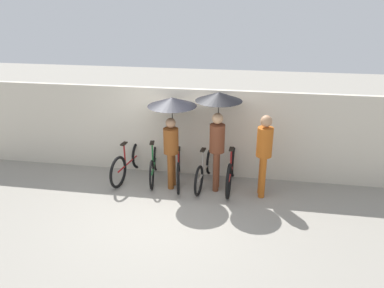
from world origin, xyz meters
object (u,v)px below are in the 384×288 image
at_px(parked_bicycle_2, 179,166).
at_px(parked_bicycle_3, 205,169).
at_px(parked_bicycle_0, 129,162).
at_px(pedestrian_trailing, 264,150).
at_px(pedestrian_center, 218,115).
at_px(pedestrian_leading, 172,117).
at_px(parked_bicycle_4, 231,170).
at_px(parked_bicycle_1, 154,164).

distance_m(parked_bicycle_2, parked_bicycle_3, 0.59).
distance_m(parked_bicycle_0, pedestrian_trailing, 3.11).
distance_m(parked_bicycle_3, pedestrian_center, 1.34).
bearing_deg(parked_bicycle_2, pedestrian_leading, 142.53).
bearing_deg(parked_bicycle_4, pedestrian_leading, 99.26).
bearing_deg(parked_bicycle_2, parked_bicycle_1, 75.24).
bearing_deg(parked_bicycle_2, parked_bicycle_3, -99.84).
height_order(parked_bicycle_2, pedestrian_leading, pedestrian_leading).
relative_size(parked_bicycle_0, parked_bicycle_2, 1.00).
height_order(parked_bicycle_1, pedestrian_trailing, pedestrian_trailing).
bearing_deg(pedestrian_leading, parked_bicycle_0, 171.22).
bearing_deg(pedestrian_center, parked_bicycle_3, 153.52).
relative_size(parked_bicycle_0, parked_bicycle_1, 1.11).
bearing_deg(parked_bicycle_1, pedestrian_trailing, -108.16).
distance_m(parked_bicycle_2, pedestrian_trailing, 1.99).
xyz_separation_m(parked_bicycle_2, pedestrian_center, (0.87, -0.13, 1.29)).
height_order(parked_bicycle_2, parked_bicycle_4, parked_bicycle_4).
bearing_deg(parked_bicycle_3, parked_bicycle_2, 96.11).
bearing_deg(pedestrian_trailing, parked_bicycle_0, 168.38).
xyz_separation_m(parked_bicycle_2, parked_bicycle_4, (1.18, -0.02, 0.02)).
bearing_deg(pedestrian_trailing, parked_bicycle_2, 165.33).
distance_m(pedestrian_leading, pedestrian_center, 0.97).
relative_size(parked_bicycle_0, pedestrian_center, 0.83).
bearing_deg(pedestrian_trailing, parked_bicycle_4, 150.44).
bearing_deg(parked_bicycle_1, parked_bicycle_3, -101.41).
distance_m(parked_bicycle_2, parked_bicycle_4, 1.18).
bearing_deg(parked_bicycle_0, parked_bicycle_1, -82.05).
xyz_separation_m(parked_bicycle_0, pedestrian_center, (2.04, -0.18, 1.28)).
bearing_deg(parked_bicycle_0, pedestrian_trailing, -89.15).
xyz_separation_m(parked_bicycle_4, pedestrian_leading, (-1.28, -0.16, 1.19)).
height_order(parked_bicycle_0, parked_bicycle_3, parked_bicycle_0).
distance_m(parked_bicycle_1, pedestrian_trailing, 2.55).
xyz_separation_m(parked_bicycle_0, pedestrian_leading, (1.08, -0.24, 1.21)).
height_order(parked_bicycle_0, pedestrian_trailing, pedestrian_trailing).
bearing_deg(parked_bicycle_0, pedestrian_center, -86.95).
bearing_deg(parked_bicycle_1, parked_bicycle_4, -101.56).
xyz_separation_m(parked_bicycle_3, pedestrian_center, (0.28, -0.13, 1.30)).
distance_m(parked_bicycle_3, pedestrian_trailing, 1.47).
relative_size(parked_bicycle_2, pedestrian_leading, 0.88).
bearing_deg(parked_bicycle_0, pedestrian_leading, -94.17).
height_order(parked_bicycle_4, pedestrian_trailing, pedestrian_trailing).
bearing_deg(parked_bicycle_1, pedestrian_center, -106.23).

